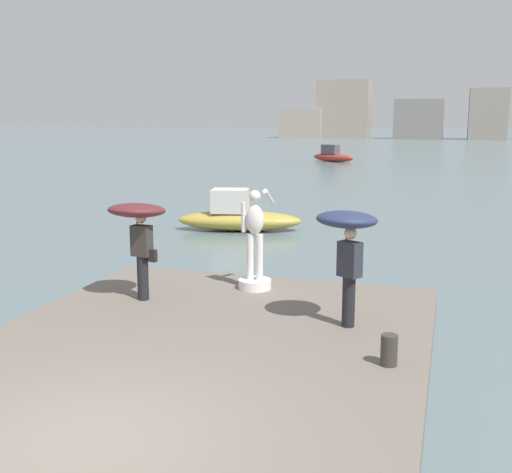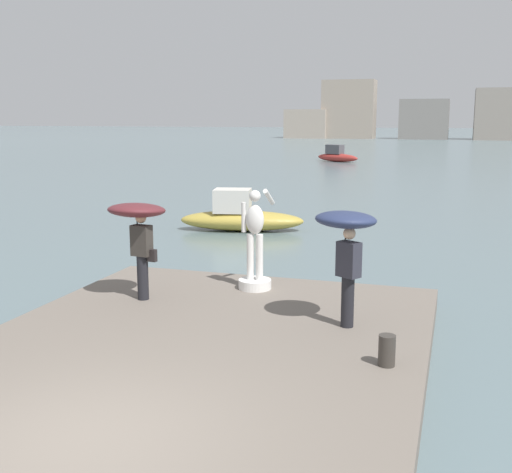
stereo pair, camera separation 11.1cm
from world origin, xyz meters
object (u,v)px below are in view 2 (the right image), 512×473
at_px(boat_far, 337,156).
at_px(boat_leftward, 240,217).
at_px(statue_white_figure, 255,252).
at_px(onlooker_right, 346,234).
at_px(mooring_bollard, 387,350).
at_px(onlooker_left, 138,221).

distance_m(boat_far, boat_leftward, 36.03).
bearing_deg(statue_white_figure, onlooker_right, -39.59).
bearing_deg(mooring_bollard, onlooker_right, 118.63).
xyz_separation_m(onlooker_right, boat_far, (-8.63, 46.35, -1.47)).
distance_m(statue_white_figure, boat_far, 45.00).
relative_size(onlooker_left, mooring_bollard, 4.25).
bearing_deg(onlooker_left, boat_far, 95.59).
bearing_deg(mooring_bollard, boat_leftward, 117.81).
xyz_separation_m(onlooker_left, mooring_bollard, (5.03, -2.07, -1.33)).
distance_m(mooring_bollard, boat_far, 48.93).
height_order(mooring_bollard, boat_far, boat_far).
distance_m(statue_white_figure, boat_leftward, 9.27).
xyz_separation_m(onlooker_right, mooring_bollard, (0.90, -1.64, -1.37)).
distance_m(onlooker_left, boat_leftward, 10.22).
distance_m(onlooker_left, boat_far, 46.16).
bearing_deg(boat_far, onlooker_right, -79.45).
bearing_deg(onlooker_left, boat_leftward, 97.69).
bearing_deg(boat_far, statue_white_figure, -81.77).
bearing_deg(boat_leftward, onlooker_left, -82.31).
height_order(mooring_bollard, boat_leftward, boat_leftward).
xyz_separation_m(onlooker_left, onlooker_right, (4.13, -0.43, 0.05)).
distance_m(onlooker_right, mooring_bollard, 2.32).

